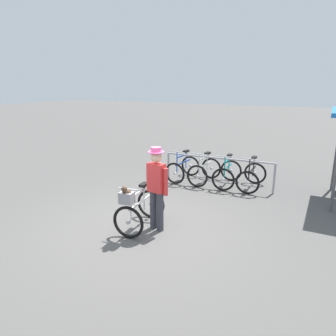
% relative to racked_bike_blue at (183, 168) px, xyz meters
% --- Properties ---
extents(ground_plane, '(80.00, 80.00, 0.00)m').
position_rel_racked_bike_blue_xyz_m(ground_plane, '(0.67, -3.42, -0.37)').
color(ground_plane, '#514F4C').
extents(bike_rack_rail, '(3.21, 0.21, 0.88)m').
position_rel_racked_bike_blue_xyz_m(bike_rack_rail, '(1.16, -0.12, 0.30)').
color(bike_rack_rail, '#99999E').
rests_on(bike_rack_rail, ground).
extents(racked_bike_blue, '(0.73, 1.15, 0.98)m').
position_rel_racked_bike_blue_xyz_m(racked_bike_blue, '(0.00, 0.00, 0.00)').
color(racked_bike_blue, black).
rests_on(racked_bike_blue, ground).
extents(racked_bike_white, '(0.72, 1.14, 0.97)m').
position_rel_racked_bike_blue_xyz_m(racked_bike_white, '(0.70, 0.03, 0.00)').
color(racked_bike_white, black).
rests_on(racked_bike_white, ground).
extents(racked_bike_teal, '(0.74, 1.14, 0.97)m').
position_rel_racked_bike_blue_xyz_m(racked_bike_teal, '(1.40, 0.07, 0.00)').
color(racked_bike_teal, black).
rests_on(racked_bike_teal, ground).
extents(racked_bike_black, '(0.68, 1.13, 0.98)m').
position_rel_racked_bike_blue_xyz_m(racked_bike_black, '(2.10, 0.10, -0.00)').
color(racked_bike_black, black).
rests_on(racked_bike_black, ground).
extents(featured_bicycle, '(0.76, 1.23, 1.09)m').
position_rel_racked_bike_blue_xyz_m(featured_bicycle, '(0.65, -3.58, 0.12)').
color(featured_bicycle, black).
rests_on(featured_bicycle, ground).
extents(person_with_featured_bike, '(0.52, 0.32, 1.72)m').
position_rel_racked_bike_blue_xyz_m(person_with_featured_bike, '(0.98, -3.37, 0.58)').
color(person_with_featured_bike, '#383842').
rests_on(person_with_featured_bike, ground).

